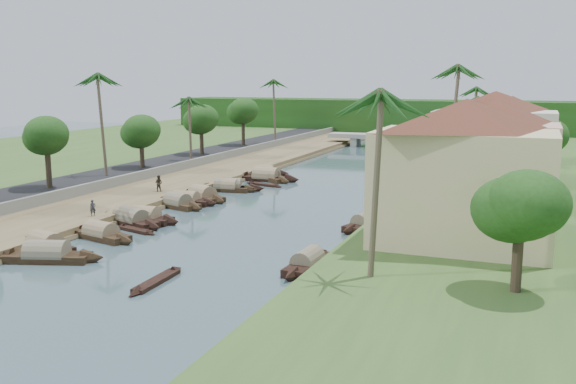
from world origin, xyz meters
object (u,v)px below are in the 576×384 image
(sampan_0, at_px, (47,256))
(sampan_1, at_px, (46,246))
(bridge, at_px, (402,139))
(building_near, at_px, (464,172))
(person_near, at_px, (93,208))

(sampan_0, bearing_deg, sampan_1, 115.50)
(bridge, xyz_separation_m, building_near, (18.99, -74.00, 4.66))
(sampan_1, distance_m, person_near, 8.91)
(building_near, distance_m, sampan_1, 30.99)
(building_near, xyz_separation_m, sampan_0, (-27.14, -10.78, -5.97))
(bridge, height_order, sampan_1, bridge)
(building_near, height_order, sampan_1, building_near)
(sampan_1, relative_size, person_near, 5.16)
(person_near, bearing_deg, sampan_0, -110.84)
(bridge, relative_size, sampan_0, 3.28)
(sampan_0, relative_size, sampan_1, 1.14)
(building_near, xyz_separation_m, person_near, (-31.47, -0.12, -4.86))
(bridge, bearing_deg, building_near, -75.61)
(person_near, bearing_deg, bridge, 37.48)
(sampan_0, bearing_deg, person_near, 94.20)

